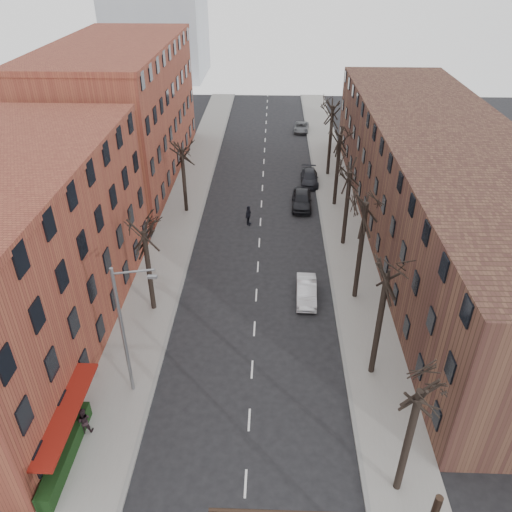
{
  "coord_description": "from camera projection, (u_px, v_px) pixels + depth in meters",
  "views": [
    {
      "loc": [
        1.06,
        -11.22,
        23.29
      ],
      "look_at": [
        -0.0,
        19.37,
        4.0
      ],
      "focal_mm": 35.0,
      "sensor_mm": 36.0,
      "label": 1
    }
  ],
  "objects": [
    {
      "name": "parked_car_mid",
      "position": [
        309.0,
        178.0,
        56.49
      ],
      "size": [
        1.99,
        4.77,
        1.38
      ],
      "primitive_type": "imported",
      "rotation": [
        0.0,
        0.0,
        -0.01
      ],
      "color": "black",
      "rests_on": "ground"
    },
    {
      "name": "sidewalk_right",
      "position": [
        339.0,
        209.0,
        51.25
      ],
      "size": [
        4.0,
        90.0,
        0.15
      ],
      "primitive_type": "cube",
      "color": "gray",
      "rests_on": "ground"
    },
    {
      "name": "tree_right_d",
      "position": [
        343.0,
        244.0,
        45.38
      ],
      "size": [
        5.2,
        5.2,
        10.0
      ],
      "primitive_type": null,
      "color": "black",
      "rests_on": "ground"
    },
    {
      "name": "parked_car_near",
      "position": [
        302.0,
        199.0,
        51.36
      ],
      "size": [
        2.22,
        5.08,
        1.7
      ],
      "primitive_type": "imported",
      "rotation": [
        0.0,
        0.0,
        -0.04
      ],
      "color": "black",
      "rests_on": "ground"
    },
    {
      "name": "tree_left_b",
      "position": [
        187.0,
        211.0,
        50.9
      ],
      "size": [
        5.2,
        5.2,
        9.5
      ],
      "primitive_type": null,
      "color": "black",
      "rests_on": "ground"
    },
    {
      "name": "awning_left",
      "position": [
        76.0,
        445.0,
        27.28
      ],
      "size": [
        1.2,
        7.0,
        0.15
      ],
      "primitive_type": "cube",
      "color": "maroon",
      "rests_on": "ground"
    },
    {
      "name": "tree_right_b",
      "position": [
        371.0,
        372.0,
        31.86
      ],
      "size": [
        5.2,
        5.2,
        10.8
      ],
      "primitive_type": null,
      "color": "black",
      "rests_on": "ground"
    },
    {
      "name": "building_left_near",
      "position": [
        4.0,
        261.0,
        31.89
      ],
      "size": [
        12.0,
        26.0,
        12.0
      ],
      "primitive_type": "cube",
      "color": "brown",
      "rests_on": "ground"
    },
    {
      "name": "tree_right_c",
      "position": [
        354.0,
        297.0,
        38.62
      ],
      "size": [
        5.2,
        5.2,
        11.6
      ],
      "primitive_type": null,
      "color": "black",
      "rests_on": "ground"
    },
    {
      "name": "pedestrian_crossing",
      "position": [
        248.0,
        215.0,
        48.04
      ],
      "size": [
        0.85,
        1.25,
        1.98
      ],
      "primitive_type": "imported",
      "rotation": [
        0.0,
        0.0,
        1.22
      ],
      "color": "black",
      "rests_on": "ground"
    },
    {
      "name": "sidewalk_left",
      "position": [
        184.0,
        206.0,
        51.72
      ],
      "size": [
        4.0,
        90.0,
        0.15
      ],
      "primitive_type": "cube",
      "color": "gray",
      "rests_on": "ground"
    },
    {
      "name": "building_right",
      "position": [
        440.0,
        186.0,
        44.16
      ],
      "size": [
        12.0,
        50.0,
        10.0
      ],
      "primitive_type": "cube",
      "color": "#533426",
      "rests_on": "ground"
    },
    {
      "name": "tree_right_e",
      "position": [
        334.0,
        205.0,
        52.15
      ],
      "size": [
        5.2,
        5.2,
        10.8
      ],
      "primitive_type": null,
      "color": "black",
      "rests_on": "ground"
    },
    {
      "name": "silver_sedan",
      "position": [
        306.0,
        291.0,
        38.1
      ],
      "size": [
        1.61,
        4.29,
        1.4
      ],
      "primitive_type": "imported",
      "rotation": [
        0.0,
        0.0,
        -0.03
      ],
      "color": "silver",
      "rests_on": "ground"
    },
    {
      "name": "streetlight",
      "position": [
        125.0,
        327.0,
        27.92
      ],
      "size": [
        2.45,
        0.22,
        9.03
      ],
      "color": "slate",
      "rests_on": "ground"
    },
    {
      "name": "parked_car_far",
      "position": [
        301.0,
        127.0,
        72.14
      ],
      "size": [
        2.4,
        4.49,
        1.2
      ],
      "primitive_type": "imported",
      "rotation": [
        0.0,
        0.0,
        -0.1
      ],
      "color": "#57595E",
      "rests_on": "ground"
    },
    {
      "name": "tree_right_a",
      "position": [
        396.0,
        488.0,
        25.1
      ],
      "size": [
        5.2,
        5.2,
        10.0
      ],
      "primitive_type": null,
      "color": "black",
      "rests_on": "ground"
    },
    {
      "name": "tree_right_f",
      "position": [
        327.0,
        175.0,
        58.91
      ],
      "size": [
        5.2,
        5.2,
        11.6
      ],
      "primitive_type": null,
      "color": "black",
      "rests_on": "ground"
    },
    {
      "name": "tree_left_a",
      "position": [
        154.0,
        309.0,
        37.38
      ],
      "size": [
        5.2,
        5.2,
        9.5
      ],
      "primitive_type": null,
      "color": "black",
      "rests_on": "ground"
    },
    {
      "name": "hedge",
      "position": [
        65.0,
        453.0,
        26.09
      ],
      "size": [
        0.8,
        6.0,
        1.0
      ],
      "primitive_type": "cube",
      "color": "black",
      "rests_on": "sidewalk_left"
    },
    {
      "name": "building_left_far",
      "position": [
        121.0,
        114.0,
        55.87
      ],
      "size": [
        12.0,
        28.0,
        14.0
      ],
      "primitive_type": "cube",
      "color": "brown",
      "rests_on": "ground"
    },
    {
      "name": "pedestrian_b",
      "position": [
        83.0,
        421.0,
        27.41
      ],
      "size": [
        0.97,
        0.83,
        1.72
      ],
      "primitive_type": "imported",
      "rotation": [
        0.0,
        0.0,
        3.38
      ],
      "color": "black",
      "rests_on": "sidewalk_left"
    }
  ]
}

